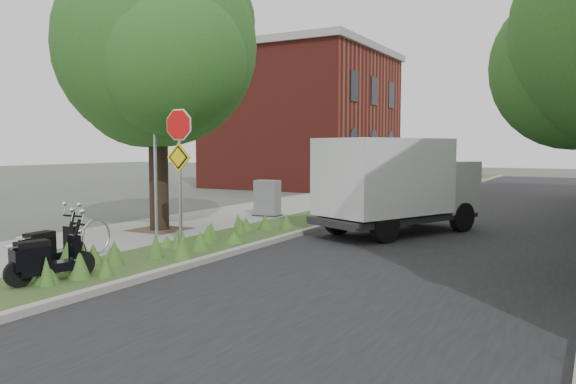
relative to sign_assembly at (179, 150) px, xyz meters
name	(u,v)px	position (x,y,z in m)	size (l,w,h in m)	color
ground	(217,268)	(1.40, -0.58, -2.33)	(120.00, 120.00, 0.00)	#4C5147
sidewalk_near	(282,207)	(-2.85, 9.42, -2.27)	(3.50, 60.00, 0.12)	gray
verge	(347,211)	(-0.10, 9.42, -2.27)	(2.00, 60.00, 0.12)	#294A1F
kerb_near	(373,212)	(0.90, 9.42, -2.26)	(0.20, 60.00, 0.13)	#9E9991
road	(474,220)	(4.40, 9.42, -2.32)	(7.00, 60.00, 0.01)	black
street_tree_main	(156,58)	(-2.68, 2.28, 2.48)	(6.21, 5.54, 7.66)	black
bare_post	(155,158)	(-1.80, 1.22, -0.21)	(0.08, 0.08, 4.00)	#A5A8AD
bike_hoop	(96,237)	(-1.30, -1.18, -1.83)	(0.06, 0.78, 0.77)	#A5A8AD
sign_assembly	(179,150)	(0.00, 0.00, 0.00)	(0.94, 0.08, 3.22)	#A5A8AD
brick_building	(304,117)	(-8.10, 21.42, 1.88)	(9.40, 10.40, 8.30)	maroon
scooter_near	(46,252)	(-0.89, -2.72, -1.85)	(0.39, 1.54, 0.73)	black
scooter_far	(41,262)	(-0.12, -3.40, -1.85)	(0.56, 1.51, 0.73)	black
box_truck	(396,181)	(3.09, 5.38, -0.87)	(3.72, 5.27, 2.24)	#262628
utility_cabinet	(267,199)	(-1.63, 6.34, -1.64)	(0.92, 0.64, 1.18)	#262628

